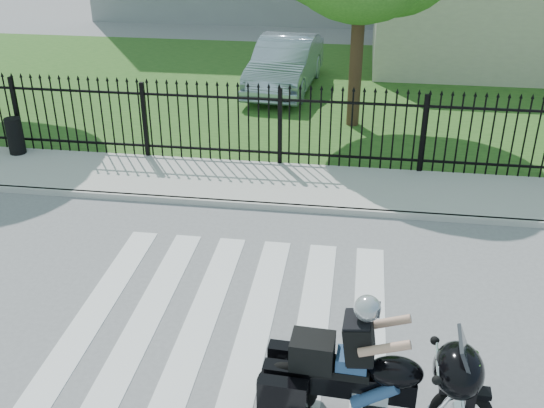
# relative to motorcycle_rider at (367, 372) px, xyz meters

# --- Properties ---
(ground) EXTENTS (120.00, 120.00, 0.00)m
(ground) POSITION_rel_motorcycle_rider_xyz_m (-1.94, 1.17, -0.73)
(ground) COLOR slate
(ground) RESTS_ON ground
(crosswalk) EXTENTS (5.00, 5.50, 0.01)m
(crosswalk) POSITION_rel_motorcycle_rider_xyz_m (-1.94, 1.17, -0.72)
(crosswalk) COLOR silver
(crosswalk) RESTS_ON ground
(sidewalk) EXTENTS (40.00, 2.00, 0.12)m
(sidewalk) POSITION_rel_motorcycle_rider_xyz_m (-1.94, 6.17, -0.67)
(sidewalk) COLOR #ADAAA3
(sidewalk) RESTS_ON ground
(curb) EXTENTS (40.00, 0.12, 0.12)m
(curb) POSITION_rel_motorcycle_rider_xyz_m (-1.94, 5.17, -0.67)
(curb) COLOR #ADAAA3
(curb) RESTS_ON ground
(grass_strip) EXTENTS (40.00, 12.00, 0.02)m
(grass_strip) POSITION_rel_motorcycle_rider_xyz_m (-1.94, 13.17, -0.72)
(grass_strip) COLOR #28511B
(grass_strip) RESTS_ON ground
(iron_fence) EXTENTS (26.00, 0.04, 1.80)m
(iron_fence) POSITION_rel_motorcycle_rider_xyz_m (-1.94, 7.17, 0.17)
(iron_fence) COLOR black
(iron_fence) RESTS_ON ground
(building_low) EXTENTS (10.00, 6.00, 3.50)m
(building_low) POSITION_rel_motorcycle_rider_xyz_m (5.06, 17.17, 1.02)
(building_low) COLOR beige
(building_low) RESTS_ON ground
(motorcycle_rider) EXTENTS (2.70, 0.88, 1.79)m
(motorcycle_rider) POSITION_rel_motorcycle_rider_xyz_m (0.00, 0.00, 0.00)
(motorcycle_rider) COLOR black
(motorcycle_rider) RESTS_ON ground
(parked_car) EXTENTS (1.97, 4.74, 1.53)m
(parked_car) POSITION_rel_motorcycle_rider_xyz_m (-2.56, 13.03, 0.05)
(parked_car) COLOR #92A3B8
(parked_car) RESTS_ON grass_strip
(litter_bin) EXTENTS (0.47, 0.47, 0.82)m
(litter_bin) POSITION_rel_motorcycle_rider_xyz_m (-7.90, 6.87, -0.20)
(litter_bin) COLOR black
(litter_bin) RESTS_ON sidewalk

